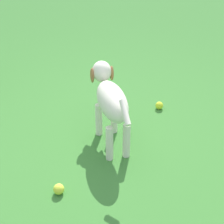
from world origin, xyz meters
name	(u,v)px	position (x,y,z in m)	size (l,w,h in m)	color
ground	(93,142)	(0.00, 0.00, 0.00)	(14.00, 14.00, 0.00)	#38722D
dog	(110,99)	(0.01, -0.13, 0.35)	(0.78, 0.28, 0.53)	silver
tennis_ball_1	(59,189)	(-0.50, 0.22, 0.03)	(0.07, 0.07, 0.07)	#D8E13D
tennis_ball_2	(159,105)	(0.44, -0.58, 0.03)	(0.07, 0.07, 0.07)	#CDD92B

